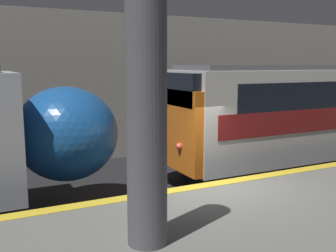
# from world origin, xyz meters

# --- Properties ---
(ground_plane) EXTENTS (120.00, 120.00, 0.00)m
(ground_plane) POSITION_xyz_m (0.00, 0.00, 0.00)
(ground_plane) COLOR black
(platform) EXTENTS (40.00, 4.16, 1.08)m
(platform) POSITION_xyz_m (0.00, -2.08, 0.53)
(platform) COLOR slate
(platform) RESTS_ON ground
(station_rear_barrier) EXTENTS (50.00, 0.15, 5.35)m
(station_rear_barrier) POSITION_xyz_m (0.00, 7.20, 2.68)
(station_rear_barrier) COLOR #B2AD9E
(station_rear_barrier) RESTS_ON ground
(support_pillar_near) EXTENTS (0.55, 0.55, 3.23)m
(support_pillar_near) POSITION_xyz_m (-2.21, -1.99, 2.68)
(support_pillar_near) COLOR #56565B
(support_pillar_near) RESTS_ON platform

